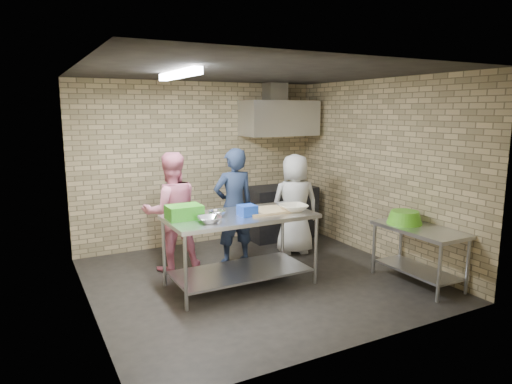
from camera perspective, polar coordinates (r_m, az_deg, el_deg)
floor at (r=6.18m, az=0.05°, el=-10.92°), size 4.20×4.20×0.00m
ceiling at (r=5.78m, az=0.05°, el=14.88°), size 4.20×4.20×0.00m
back_wall at (r=7.64m, az=-7.01°, el=3.54°), size 4.20×0.06×2.70m
front_wall at (r=4.20m, az=12.95°, el=-2.16°), size 4.20×0.06×2.70m
left_wall at (r=5.20m, az=-20.83°, el=-0.20°), size 0.06×4.00×2.70m
right_wall at (r=7.06m, az=15.31°, el=2.70°), size 0.06×4.00×2.70m
prep_table at (r=5.86m, az=-1.97°, el=-7.31°), size 1.87×0.93×0.93m
side_counter at (r=6.30m, az=19.75°, el=-7.53°), size 0.60×1.20×0.75m
stove at (r=8.07m, az=3.03°, el=-2.53°), size 1.20×0.70×0.90m
range_hood at (r=7.91m, az=2.96°, el=9.28°), size 1.30×0.60×0.60m
hood_duct at (r=8.05m, az=2.43°, el=12.51°), size 0.35×0.30×0.30m
wall_shelf at (r=8.24m, az=4.07°, el=8.05°), size 0.80×0.20×0.04m
fluorescent_fixture at (r=5.39m, az=-9.70°, el=14.44°), size 0.10×1.25×0.08m
green_crate at (r=5.57m, az=-9.05°, el=-2.51°), size 0.42×0.31×0.17m
blue_tub at (r=5.65m, az=-1.10°, el=-2.34°), size 0.21×0.21×0.13m
cutting_board at (r=5.87m, az=1.16°, el=-2.38°), size 0.57×0.44×0.03m
mixing_bowl_a at (r=5.35m, az=-5.89°, el=-3.47°), size 0.32×0.32×0.07m
mixing_bowl_b at (r=5.65m, az=-4.96°, el=-2.72°), size 0.25×0.25×0.07m
ceramic_bowl at (r=5.93m, az=4.73°, el=-2.00°), size 0.40×0.40×0.09m
green_basin at (r=6.33m, az=18.22°, el=-3.04°), size 0.46×0.46×0.17m
bottle_red at (r=8.10m, az=2.56°, el=8.81°), size 0.07×0.07×0.18m
man_navy at (r=6.61m, az=-2.81°, el=-1.82°), size 0.63×0.42×1.70m
woman_pink at (r=6.43m, az=-10.64°, el=-2.47°), size 0.86×0.69×1.67m
woman_white at (r=7.09m, az=4.90°, el=-1.54°), size 0.87×0.68×1.58m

